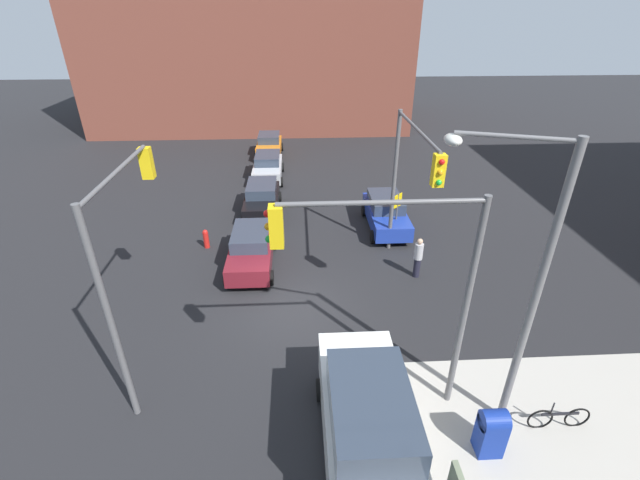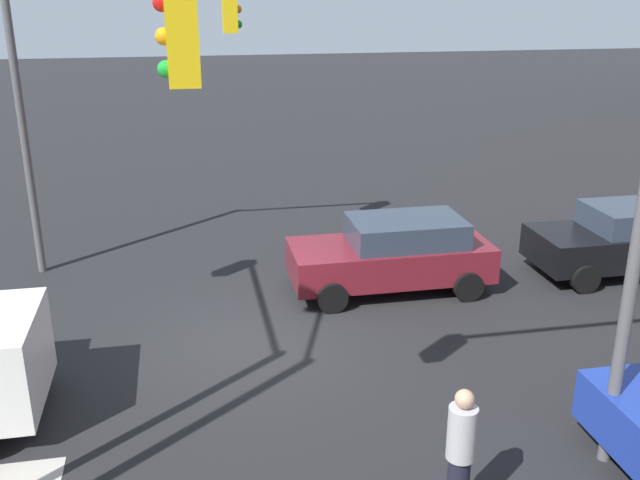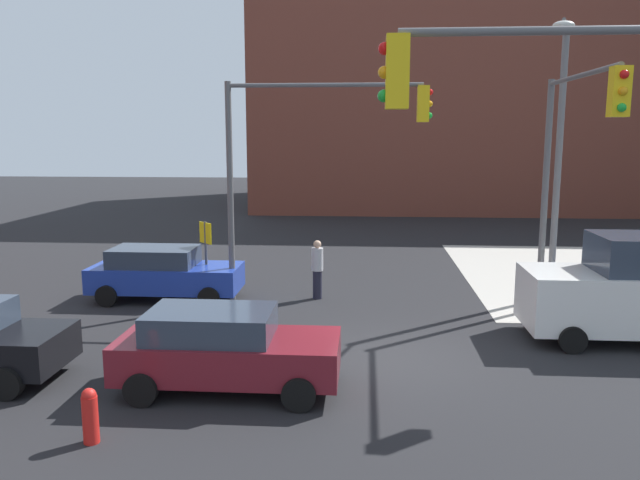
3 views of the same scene
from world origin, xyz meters
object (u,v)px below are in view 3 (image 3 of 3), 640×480
at_px(mailbox_blue, 594,280).
at_px(bicycle_leaning_on_fence, 550,277).
at_px(traffic_signal_ne_corner, 570,151).
at_px(traffic_signal_nw_corner, 307,147).
at_px(traffic_signal_se_corner, 595,164).
at_px(sedan_maroon, 225,348).
at_px(street_lamp_corner, 559,145).
at_px(pedestrian_crossing, 317,268).
at_px(hatchback_blue, 164,273).
at_px(fire_hydrant, 90,415).

xyz_separation_m(mailbox_blue, bicycle_leaning_on_fence, (-0.60, 2.20, -0.42)).
bearing_deg(traffic_signal_ne_corner, traffic_signal_nw_corner, 163.99).
xyz_separation_m(traffic_signal_se_corner, traffic_signal_ne_corner, (1.89, 7.07, 0.01)).
bearing_deg(sedan_maroon, bicycle_leaning_on_fence, 45.58).
relative_size(street_lamp_corner, pedestrian_crossing, 4.38).
xyz_separation_m(hatchback_blue, pedestrian_crossing, (4.68, 0.47, 0.11)).
relative_size(pedestrian_crossing, bicycle_leaning_on_fence, 1.04).
bearing_deg(fire_hydrant, pedestrian_crossing, 72.30).
height_order(fire_hydrant, hatchback_blue, hatchback_blue).
height_order(hatchback_blue, pedestrian_crossing, pedestrian_crossing).
xyz_separation_m(mailbox_blue, pedestrian_crossing, (-8.20, 0.20, 0.19)).
bearing_deg(traffic_signal_ne_corner, bicycle_leaning_on_fence, 76.64).
height_order(street_lamp_corner, sedan_maroon, street_lamp_corner).
distance_m(mailbox_blue, bicycle_leaning_on_fence, 2.32).
bearing_deg(mailbox_blue, street_lamp_corner, 158.07).
bearing_deg(mailbox_blue, bicycle_leaning_on_fence, 105.28).
bearing_deg(hatchback_blue, mailbox_blue, 1.18).
relative_size(street_lamp_corner, bicycle_leaning_on_fence, 4.57).
bearing_deg(pedestrian_crossing, mailbox_blue, 120.09).
relative_size(traffic_signal_ne_corner, sedan_maroon, 1.50).
distance_m(traffic_signal_ne_corner, pedestrian_crossing, 7.91).
xyz_separation_m(traffic_signal_ne_corner, sedan_maroon, (-7.79, -4.44, -3.76)).
relative_size(fire_hydrant, bicycle_leaning_on_fence, 0.54).
bearing_deg(hatchback_blue, traffic_signal_ne_corner, -10.98).
distance_m(traffic_signal_se_corner, mailbox_blue, 10.86).
height_order(sedan_maroon, hatchback_blue, same).
bearing_deg(mailbox_blue, traffic_signal_se_corner, -110.68).
height_order(traffic_signal_ne_corner, street_lamp_corner, street_lamp_corner).
bearing_deg(bicycle_leaning_on_fence, traffic_signal_nw_corner, -161.02).
bearing_deg(bicycle_leaning_on_fence, traffic_signal_se_corner, -104.32).
distance_m(traffic_signal_se_corner, fire_hydrant, 8.66).
distance_m(traffic_signal_ne_corner, sedan_maroon, 9.73).
xyz_separation_m(traffic_signal_nw_corner, fire_hydrant, (-2.76, -8.70, -4.17)).
distance_m(traffic_signal_ne_corner, fire_hydrant, 12.37).
distance_m(traffic_signal_se_corner, sedan_maroon, 7.47).
xyz_separation_m(mailbox_blue, hatchback_blue, (-12.88, -0.27, 0.08)).
bearing_deg(bicycle_leaning_on_fence, traffic_signal_ne_corner, -103.36).
relative_size(traffic_signal_ne_corner, mailbox_blue, 4.55).
bearing_deg(traffic_signal_nw_corner, mailbox_blue, 3.39).
xyz_separation_m(fire_hydrant, bicycle_leaning_on_fence, (10.60, 11.40, -0.14)).
height_order(traffic_signal_se_corner, fire_hydrant, traffic_signal_se_corner).
bearing_deg(sedan_maroon, hatchback_blue, 117.13).
bearing_deg(sedan_maroon, traffic_signal_nw_corner, 80.64).
height_order(fire_hydrant, bicycle_leaning_on_fence, bicycle_leaning_on_fence).
height_order(traffic_signal_nw_corner, traffic_signal_se_corner, same).
xyz_separation_m(street_lamp_corner, pedestrian_crossing, (-7.08, -0.25, -3.74)).
xyz_separation_m(mailbox_blue, sedan_maroon, (-9.49, -6.88, 0.08)).
bearing_deg(street_lamp_corner, fire_hydrant, -136.26).
relative_size(traffic_signal_nw_corner, traffic_signal_ne_corner, 1.00).
xyz_separation_m(sedan_maroon, hatchback_blue, (-3.39, 6.61, 0.00)).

